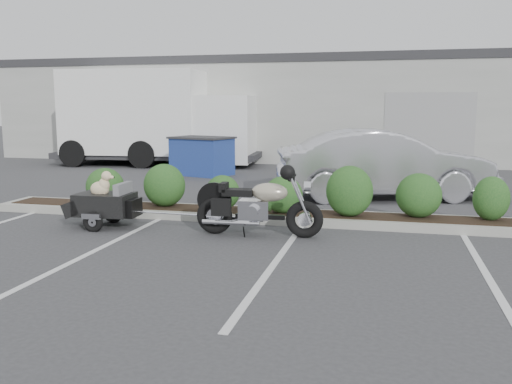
% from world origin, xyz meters
% --- Properties ---
extents(ground, '(90.00, 90.00, 0.00)m').
position_xyz_m(ground, '(0.00, 0.00, 0.00)').
color(ground, '#38383A').
rests_on(ground, ground).
extents(planter_kerb, '(12.00, 1.00, 0.15)m').
position_xyz_m(planter_kerb, '(1.00, 2.20, 0.07)').
color(planter_kerb, '#9E9E93').
rests_on(planter_kerb, ground).
extents(building, '(26.00, 10.00, 4.00)m').
position_xyz_m(building, '(0.00, 17.00, 2.00)').
color(building, '#9EA099').
rests_on(building, ground).
extents(motorcycle, '(2.12, 0.72, 1.22)m').
position_xyz_m(motorcycle, '(0.61, 0.89, 0.48)').
color(motorcycle, black).
rests_on(motorcycle, ground).
extents(pet_trailer, '(1.69, 0.94, 1.01)m').
position_xyz_m(pet_trailer, '(-2.17, 0.91, 0.42)').
color(pet_trailer, black).
rests_on(pet_trailer, ground).
extents(sedan, '(5.10, 2.92, 1.59)m').
position_xyz_m(sedan, '(2.55, 5.18, 0.80)').
color(sedan, silver).
rests_on(sedan, ground).
extents(dumpster, '(2.10, 1.73, 1.19)m').
position_xyz_m(dumpster, '(-2.96, 8.36, 0.60)').
color(dumpster, navy).
rests_on(dumpster, ground).
extents(delivery_truck, '(7.57, 3.12, 3.38)m').
position_xyz_m(delivery_truck, '(-5.52, 10.85, 1.63)').
color(delivery_truck, white).
rests_on(delivery_truck, ground).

